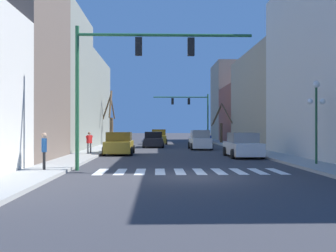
{
  "coord_description": "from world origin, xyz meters",
  "views": [
    {
      "loc": [
        -1.5,
        -15.95,
        2.03
      ],
      "look_at": [
        -0.34,
        24.77,
        2.16
      ],
      "focal_mm": 42.0,
      "sensor_mm": 36.0,
      "label": 1
    }
  ],
  "objects_px": {
    "car_parked_left_far": "(200,140)",
    "car_parked_right_mid": "(153,140)",
    "car_parked_right_far": "(202,137)",
    "car_parked_right_near": "(159,137)",
    "street_lamp_right_corner": "(316,105)",
    "car_driving_away_lane": "(243,146)",
    "street_tree_left_mid": "(111,121)",
    "street_tree_right_mid": "(221,126)",
    "pedestrian_near_right_corner": "(44,148)",
    "car_at_intersection": "(119,144)",
    "traffic_signal_far": "(192,107)",
    "pedestrian_on_right_sidewalk": "(89,141)",
    "traffic_signal_near": "(129,64)"
  },
  "relations": [
    {
      "from": "car_at_intersection",
      "to": "street_lamp_right_corner",
      "type": "bearing_deg",
      "value": -130.21
    },
    {
      "from": "pedestrian_near_right_corner",
      "to": "pedestrian_on_right_sidewalk",
      "type": "relative_size",
      "value": 1.05
    },
    {
      "from": "car_parked_left_far",
      "to": "street_tree_right_mid",
      "type": "bearing_deg",
      "value": -17.94
    },
    {
      "from": "car_parked_right_far",
      "to": "pedestrian_on_right_sidewalk",
      "type": "relative_size",
      "value": 3.09
    },
    {
      "from": "car_at_intersection",
      "to": "street_tree_right_mid",
      "type": "xyz_separation_m",
      "value": [
        10.72,
        18.84,
        1.4
      ]
    },
    {
      "from": "street_lamp_right_corner",
      "to": "pedestrian_on_right_sidewalk",
      "type": "height_order",
      "value": "street_lamp_right_corner"
    },
    {
      "from": "street_lamp_right_corner",
      "to": "car_driving_away_lane",
      "type": "xyz_separation_m",
      "value": [
        -2.4,
        6.43,
        -2.4
      ]
    },
    {
      "from": "street_tree_right_mid",
      "to": "pedestrian_near_right_corner",
      "type": "bearing_deg",
      "value": -112.98
    },
    {
      "from": "traffic_signal_far",
      "to": "car_driving_away_lane",
      "type": "bearing_deg",
      "value": -87.34
    },
    {
      "from": "car_parked_right_far",
      "to": "car_parked_right_mid",
      "type": "relative_size",
      "value": 1.06
    },
    {
      "from": "car_parked_right_far",
      "to": "car_parked_right_near",
      "type": "height_order",
      "value": "car_parked_right_near"
    },
    {
      "from": "traffic_signal_far",
      "to": "car_at_intersection",
      "type": "xyz_separation_m",
      "value": [
        -7.44,
        -22.37,
        -3.89
      ]
    },
    {
      "from": "traffic_signal_far",
      "to": "car_parked_right_near",
      "type": "relative_size",
      "value": 1.62
    },
    {
      "from": "car_at_intersection",
      "to": "car_parked_right_near",
      "type": "distance_m",
      "value": 18.25
    },
    {
      "from": "car_parked_right_mid",
      "to": "street_tree_right_mid",
      "type": "height_order",
      "value": "street_tree_right_mid"
    },
    {
      "from": "car_parked_right_mid",
      "to": "street_tree_left_mid",
      "type": "distance_m",
      "value": 6.25
    },
    {
      "from": "car_parked_left_far",
      "to": "street_tree_left_mid",
      "type": "distance_m",
      "value": 12.0
    },
    {
      "from": "car_driving_away_lane",
      "to": "pedestrian_on_right_sidewalk",
      "type": "distance_m",
      "value": 10.79
    },
    {
      "from": "street_lamp_right_corner",
      "to": "car_at_intersection",
      "type": "height_order",
      "value": "street_lamp_right_corner"
    },
    {
      "from": "car_parked_right_far",
      "to": "car_driving_away_lane",
      "type": "xyz_separation_m",
      "value": [
        0.01,
        -24.22,
        -0.01
      ]
    },
    {
      "from": "pedestrian_on_right_sidewalk",
      "to": "car_parked_right_near",
      "type": "bearing_deg",
      "value": 20.24
    },
    {
      "from": "street_lamp_right_corner",
      "to": "traffic_signal_far",
      "type": "bearing_deg",
      "value": 96.44
    },
    {
      "from": "car_parked_left_far",
      "to": "pedestrian_near_right_corner",
      "type": "height_order",
      "value": "pedestrian_near_right_corner"
    },
    {
      "from": "street_lamp_right_corner",
      "to": "car_at_intersection",
      "type": "xyz_separation_m",
      "value": [
        -11.02,
        9.31,
        -2.4
      ]
    },
    {
      "from": "car_parked_right_mid",
      "to": "pedestrian_on_right_sidewalk",
      "type": "xyz_separation_m",
      "value": [
        -4.48,
        -11.82,
        0.33
      ]
    },
    {
      "from": "pedestrian_near_right_corner",
      "to": "car_parked_left_far",
      "type": "bearing_deg",
      "value": 136.0
    },
    {
      "from": "traffic_signal_near",
      "to": "car_parked_right_near",
      "type": "height_order",
      "value": "traffic_signal_near"
    },
    {
      "from": "car_parked_right_mid",
      "to": "street_tree_left_mid",
      "type": "relative_size",
      "value": 0.76
    },
    {
      "from": "traffic_signal_near",
      "to": "pedestrian_on_right_sidewalk",
      "type": "height_order",
      "value": "traffic_signal_near"
    },
    {
      "from": "street_lamp_right_corner",
      "to": "car_parked_right_mid",
      "type": "height_order",
      "value": "street_lamp_right_corner"
    },
    {
      "from": "car_parked_left_far",
      "to": "street_tree_left_mid",
      "type": "height_order",
      "value": "street_tree_left_mid"
    },
    {
      "from": "car_driving_away_lane",
      "to": "pedestrian_on_right_sidewalk",
      "type": "relative_size",
      "value": 2.99
    },
    {
      "from": "street_lamp_right_corner",
      "to": "street_tree_left_mid",
      "type": "relative_size",
      "value": 0.72
    },
    {
      "from": "car_parked_right_near",
      "to": "car_parked_left_far",
      "type": "bearing_deg",
      "value": 18.18
    },
    {
      "from": "car_parked_right_near",
      "to": "pedestrian_near_right_corner",
      "type": "height_order",
      "value": "pedestrian_near_right_corner"
    },
    {
      "from": "street_tree_left_mid",
      "to": "car_parked_right_near",
      "type": "bearing_deg",
      "value": 35.03
    },
    {
      "from": "car_driving_away_lane",
      "to": "traffic_signal_near",
      "type": "bearing_deg",
      "value": 137.77
    },
    {
      "from": "car_driving_away_lane",
      "to": "pedestrian_on_right_sidewalk",
      "type": "height_order",
      "value": "pedestrian_on_right_sidewalk"
    },
    {
      "from": "pedestrian_on_right_sidewalk",
      "to": "street_lamp_right_corner",
      "type": "bearing_deg",
      "value": -87.09
    },
    {
      "from": "car_parked_right_mid",
      "to": "pedestrian_near_right_corner",
      "type": "relative_size",
      "value": 2.76
    },
    {
      "from": "traffic_signal_far",
      "to": "pedestrian_on_right_sidewalk",
      "type": "xyz_separation_m",
      "value": [
        -9.47,
        -23.49,
        -3.6
      ]
    },
    {
      "from": "car_parked_left_far",
      "to": "car_parked_right_mid",
      "type": "xyz_separation_m",
      "value": [
        -4.31,
        4.07,
        -0.08
      ]
    },
    {
      "from": "car_driving_away_lane",
      "to": "car_parked_right_near",
      "type": "bearing_deg",
      "value": 14.98
    },
    {
      "from": "street_lamp_right_corner",
      "to": "car_driving_away_lane",
      "type": "relative_size",
      "value": 0.92
    },
    {
      "from": "car_parked_right_far",
      "to": "car_parked_left_far",
      "type": "distance_m",
      "value": 14.83
    },
    {
      "from": "car_parked_left_far",
      "to": "traffic_signal_near",
      "type": "bearing_deg",
      "value": 163.08
    },
    {
      "from": "car_parked_left_far",
      "to": "pedestrian_near_right_corner",
      "type": "xyz_separation_m",
      "value": [
        -8.99,
        -18.29,
        0.3
      ]
    },
    {
      "from": "street_lamp_right_corner",
      "to": "car_driving_away_lane",
      "type": "bearing_deg",
      "value": 110.49
    },
    {
      "from": "street_tree_right_mid",
      "to": "car_driving_away_lane",
      "type": "bearing_deg",
      "value": -95.52
    },
    {
      "from": "pedestrian_on_right_sidewalk",
      "to": "street_tree_right_mid",
      "type": "bearing_deg",
      "value": 2.49
    }
  ]
}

